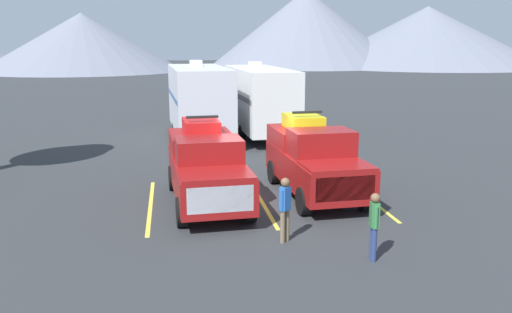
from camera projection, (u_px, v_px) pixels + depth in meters
The scene contains 11 objects.
ground_plane at pixel (259, 197), 17.15m from camera, with size 240.00×240.00×0.00m, color #2D3033.
pickup_truck_a at pixel (206, 165), 16.41m from camera, with size 2.38×5.59×2.60m.
pickup_truck_b at pixel (314, 158), 17.30m from camera, with size 2.37×5.34×2.64m.
lot_stripe_a at pixel (151, 205), 16.31m from camera, with size 0.12×5.50×0.01m, color gold.
lot_stripe_b at pixel (261, 200), 16.84m from camera, with size 0.12×5.50×0.01m, color gold.
lot_stripe_c at pixel (365, 195), 17.38m from camera, with size 0.12×5.50×0.01m, color gold.
camper_trailer_a at pixel (199, 99), 26.73m from camera, with size 2.97×8.81×3.93m.
camper_trailer_b at pixel (260, 98), 27.77m from camera, with size 2.83×9.22×3.82m.
person_a at pixel (285, 205), 13.20m from camera, with size 0.31×0.30×1.65m.
person_b at pixel (374, 222), 12.08m from camera, with size 0.22×0.35×1.59m.
mountain_ridge at pixel (228, 36), 97.81m from camera, with size 136.61×48.14×14.48m.
Camera 1 is at (-2.73, -16.25, 4.94)m, focal length 37.57 mm.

